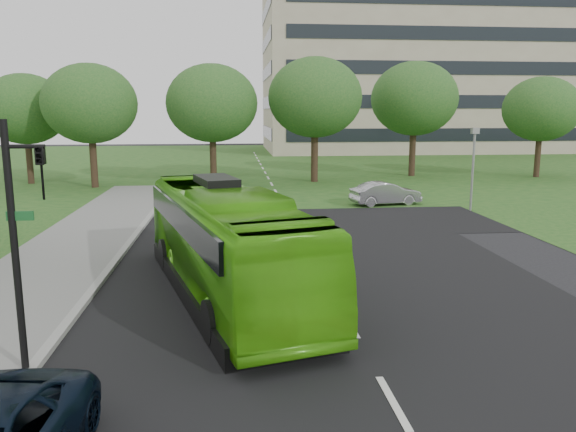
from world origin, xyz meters
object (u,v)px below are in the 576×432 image
(tree_park_a, at_px, (90,104))
(traffic_light, at_px, (22,230))
(tree_park_f, at_px, (25,109))
(bus, at_px, (227,242))
(office_building, at_px, (412,58))
(tree_park_d, at_px, (414,99))
(sedan, at_px, (386,193))
(tree_park_c, at_px, (315,98))
(tree_park_e, at_px, (541,109))
(tree_park_b, at_px, (212,103))
(camera_pole, at_px, (473,158))

(tree_park_a, relative_size, traffic_light, 1.66)
(tree_park_f, height_order, bus, tree_park_f)
(office_building, bearing_deg, tree_park_a, -133.45)
(tree_park_d, distance_m, bus, 33.67)
(tree_park_d, bearing_deg, bus, -117.13)
(tree_park_f, xyz_separation_m, sedan, (23.81, -12.12, -4.83))
(tree_park_c, xyz_separation_m, bus, (-6.47, -26.48, -4.78))
(tree_park_a, bearing_deg, traffic_light, -79.28)
(office_building, bearing_deg, tree_park_e, -89.88)
(tree_park_d, bearing_deg, office_building, 72.68)
(tree_park_b, height_order, tree_park_c, tree_park_c)
(tree_park_f, bearing_deg, office_building, 40.32)
(bus, bearing_deg, sedan, 44.05)
(tree_park_a, distance_m, camera_pole, 25.71)
(tree_park_e, bearing_deg, tree_park_d, 168.72)
(bus, relative_size, sedan, 2.79)
(tree_park_a, height_order, tree_park_f, tree_park_a)
(tree_park_b, height_order, tree_park_e, tree_park_b)
(sedan, bearing_deg, traffic_light, 136.37)
(sedan, height_order, traffic_light, traffic_light)
(tree_park_a, xyz_separation_m, tree_park_d, (24.74, 4.92, 0.50))
(sedan, relative_size, camera_pole, 0.90)
(tree_park_d, height_order, camera_pole, tree_park_d)
(tree_park_d, xyz_separation_m, camera_pole, (-2.11, -16.74, -3.46))
(tree_park_a, distance_m, tree_park_b, 8.44)
(tree_park_b, height_order, sedan, tree_park_b)
(office_building, height_order, tree_park_d, office_building)
(tree_park_b, height_order, tree_park_d, tree_park_d)
(tree_park_c, relative_size, tree_park_f, 1.16)
(tree_park_b, xyz_separation_m, tree_park_f, (-13.62, 1.41, -0.42))
(tree_park_c, height_order, tree_park_e, tree_park_c)
(traffic_light, bearing_deg, tree_park_a, 105.50)
(office_building, bearing_deg, bus, -112.24)
(tree_park_c, relative_size, traffic_light, 1.80)
(office_building, distance_m, tree_park_c, 39.90)
(tree_park_b, relative_size, bus, 0.78)
(tree_park_c, relative_size, bus, 0.83)
(camera_pole, bearing_deg, tree_park_d, 99.97)
(tree_park_e, xyz_separation_m, tree_park_f, (-39.93, -0.27, -0.01))
(tree_park_e, bearing_deg, sedan, -142.46)
(traffic_light, bearing_deg, tree_park_f, 113.41)
(tree_park_a, bearing_deg, tree_park_c, 6.20)
(tree_park_d, xyz_separation_m, tree_park_f, (-30.02, -2.24, -0.86))
(tree_park_a, xyz_separation_m, tree_park_b, (8.35, 1.27, 0.06))
(tree_park_b, relative_size, traffic_light, 1.69)
(tree_park_c, height_order, sedan, tree_park_c)
(tree_park_c, bearing_deg, tree_park_a, -173.80)
(tree_park_b, distance_m, tree_park_d, 16.80)
(traffic_light, xyz_separation_m, camera_pole, (17.04, 17.75, -0.16))
(tree_park_a, bearing_deg, office_building, 46.55)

